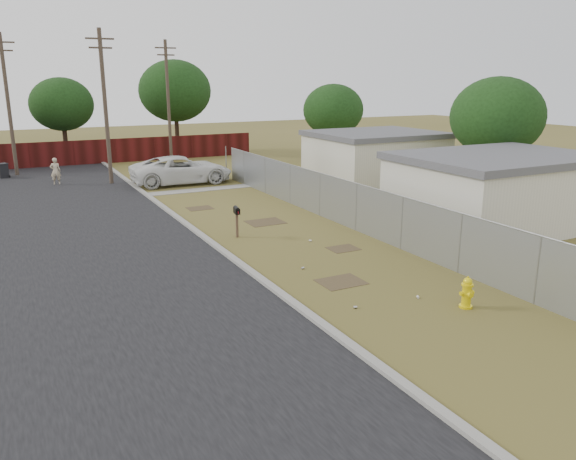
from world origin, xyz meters
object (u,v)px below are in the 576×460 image
fire_hydrant (467,293)px  pickup_truck (182,170)px  pedestrian (56,171)px  trash_bin (3,170)px  mailbox (237,213)px

fire_hydrant → pickup_truck: bearing=93.5°
pedestrian → trash_bin: (-2.83, 4.10, -0.33)m
pickup_truck → trash_bin: 12.08m
pickup_truck → fire_hydrant: bearing=-175.3°
mailbox → pickup_truck: bearing=83.0°
mailbox → pedestrian: pedestrian is taller
fire_hydrant → pedestrian: pedestrian is taller
pedestrian → trash_bin: bearing=-46.7°
mailbox → pedestrian: size_ratio=0.77×
fire_hydrant → pickup_truck: (-1.37, 22.33, 0.41)m
pedestrian → trash_bin: pedestrian is taller
fire_hydrant → trash_bin: bearing=110.5°
fire_hydrant → trash_bin: (-11.04, 29.56, 0.05)m
fire_hydrant → mailbox: (-2.94, 9.61, 0.57)m
pedestrian → pickup_truck: bearing=164.2°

